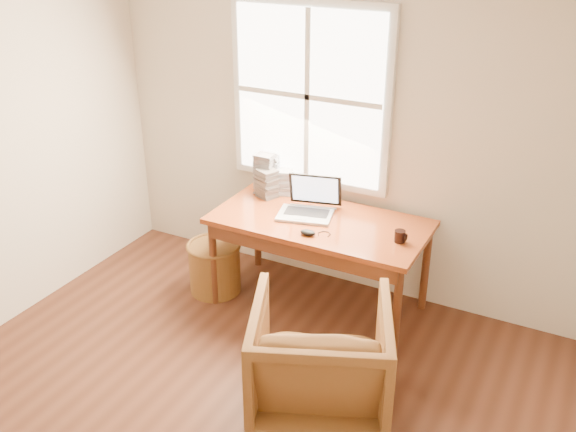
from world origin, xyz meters
name	(u,v)px	position (x,y,z in m)	size (l,w,h in m)	color
room_shell	(181,244)	(-0.02, 0.16, 1.32)	(4.04, 4.54, 2.64)	#4F2A1B
desk	(320,222)	(0.00, 1.80, 0.73)	(1.60, 0.80, 0.04)	brown
armchair	(320,359)	(0.50, 0.75, 0.38)	(0.82, 0.84, 0.76)	brown
wicker_stool	(215,268)	(-0.84, 1.61, 0.21)	(0.41, 0.41, 0.41)	brown
laptop	(305,199)	(-0.12, 1.80, 0.89)	(0.37, 0.39, 0.28)	#A3A6A9
mouse	(308,233)	(0.03, 1.54, 0.77)	(0.11, 0.07, 0.04)	black
coffee_mug	(400,236)	(0.64, 1.74, 0.79)	(0.08, 0.08, 0.09)	black
cd_stack_a	(270,173)	(-0.60, 2.12, 0.90)	(0.15, 0.13, 0.30)	#B1B4BD
cd_stack_b	(267,183)	(-0.55, 1.99, 0.87)	(0.15, 0.13, 0.23)	#26262B
cd_stack_c	(265,173)	(-0.60, 2.06, 0.92)	(0.15, 0.13, 0.33)	#9493A0
cd_stack_d	(283,181)	(-0.47, 2.12, 0.85)	(0.16, 0.14, 0.20)	silver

